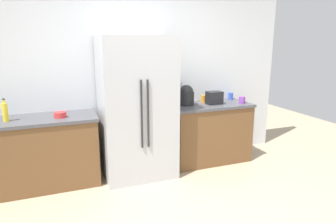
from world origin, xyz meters
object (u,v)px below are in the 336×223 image
object	(u,v)px
rice_cooker	(186,95)
cup_d	(204,99)
bottle_a	(5,112)
cup_c	(217,98)
refrigerator	(137,108)
toaster	(214,98)
bowl_a	(60,115)
cup_a	(231,96)
cup_b	(242,100)

from	to	relation	value
rice_cooker	cup_d	size ratio (longest dim) A/B	2.70
bottle_a	cup_d	world-z (taller)	bottle_a
bottle_a	cup_c	distance (m)	2.86
refrigerator	bottle_a	xyz separation A→B (m)	(-1.54, 0.04, 0.07)
toaster	bowl_a	size ratio (longest dim) A/B	1.56
rice_cooker	cup_d	bearing A→B (deg)	13.72
cup_d	rice_cooker	bearing A→B (deg)	-166.28
cup_a	bowl_a	xyz separation A→B (m)	(-2.55, -0.24, -0.02)
refrigerator	cup_a	distance (m)	1.62
cup_b	bowl_a	xyz separation A→B (m)	(-2.54, 0.08, -0.02)
bottle_a	cup_b	distance (m)	3.13
cup_b	cup_c	xyz separation A→B (m)	(-0.27, 0.25, -0.00)
bowl_a	cup_c	bearing A→B (deg)	4.41
toaster	cup_c	xyz separation A→B (m)	(0.14, 0.15, -0.05)
cup_d	cup_a	bearing A→B (deg)	4.83
refrigerator	toaster	xyz separation A→B (m)	(1.18, 0.04, 0.05)
cup_c	rice_cooker	bearing A→B (deg)	-174.13
cup_a	bowl_a	size ratio (longest dim) A/B	0.76
cup_b	bowl_a	distance (m)	2.54
cup_a	bottle_a	bearing A→B (deg)	-176.12
refrigerator	cup_b	size ratio (longest dim) A/B	18.13
cup_a	toaster	bearing A→B (deg)	-152.44
rice_cooker	cup_a	xyz separation A→B (m)	(0.82, 0.12, -0.08)
rice_cooker	cup_c	xyz separation A→B (m)	(0.54, 0.06, -0.09)
toaster	rice_cooker	size ratio (longest dim) A/B	0.76
refrigerator	toaster	distance (m)	1.18
cup_c	cup_d	size ratio (longest dim) A/B	0.89
toaster	cup_c	size ratio (longest dim) A/B	2.33
refrigerator	rice_cooker	distance (m)	0.79
cup_b	bowl_a	world-z (taller)	cup_b
toaster	cup_a	world-z (taller)	toaster
cup_c	bowl_a	world-z (taller)	cup_c
refrigerator	bowl_a	bearing A→B (deg)	179.08
toaster	cup_b	xyz separation A→B (m)	(0.41, -0.10, -0.04)
cup_d	toaster	bearing A→B (deg)	-65.72
cup_d	bowl_a	xyz separation A→B (m)	(-2.05, -0.20, -0.02)
bottle_a	cup_a	distance (m)	3.14
cup_a	cup_d	distance (m)	0.50
toaster	cup_b	size ratio (longest dim) A/B	2.17
rice_cooker	cup_b	world-z (taller)	rice_cooker
cup_d	bowl_a	distance (m)	2.06
toaster	cup_c	bearing A→B (deg)	47.77
toaster	rice_cooker	xyz separation A→B (m)	(-0.40, 0.10, 0.04)
rice_cooker	bowl_a	xyz separation A→B (m)	(-1.72, -0.12, -0.11)
rice_cooker	cup_b	bearing A→B (deg)	-13.62
bottle_a	cup_c	world-z (taller)	bottle_a
toaster	cup_d	xyz separation A→B (m)	(-0.08, 0.18, -0.04)
toaster	cup_d	bearing A→B (deg)	114.28
cup_a	bowl_a	world-z (taller)	cup_a
bottle_a	cup_c	bearing A→B (deg)	2.95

